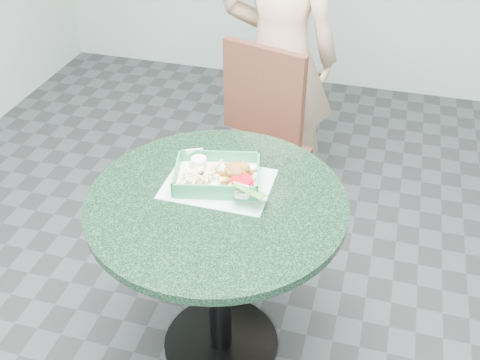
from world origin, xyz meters
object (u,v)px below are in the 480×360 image
(crab_sandwich, at_px, (235,180))
(sauce_ramekin, at_px, (203,164))
(diner_person, at_px, (280,50))
(food_basket, at_px, (217,182))
(dining_chair, at_px, (257,135))
(cafe_table, at_px, (218,241))

(crab_sandwich, bearing_deg, sauce_ramekin, 154.76)
(sauce_ramekin, bearing_deg, diner_person, 86.58)
(diner_person, height_order, food_basket, diner_person)
(dining_chair, xyz_separation_m, diner_person, (0.02, 0.33, 0.29))
(dining_chair, bearing_deg, food_basket, -70.75)
(food_basket, xyz_separation_m, sauce_ramekin, (-0.07, 0.05, 0.03))
(crab_sandwich, bearing_deg, dining_chair, 97.93)
(cafe_table, xyz_separation_m, food_basket, (-0.03, 0.09, 0.19))
(diner_person, bearing_deg, crab_sandwich, 93.67)
(dining_chair, distance_m, sauce_ramekin, 0.71)
(diner_person, relative_size, crab_sandwich, 13.33)
(cafe_table, bearing_deg, crab_sandwich, 61.37)
(diner_person, height_order, sauce_ramekin, diner_person)
(dining_chair, xyz_separation_m, sauce_ramekin, (-0.04, -0.65, 0.27))
(crab_sandwich, distance_m, sauce_ramekin, 0.15)
(diner_person, distance_m, crab_sandwich, 1.05)
(food_basket, bearing_deg, diner_person, 90.47)
(dining_chair, relative_size, diner_person, 0.56)
(crab_sandwich, bearing_deg, food_basket, 169.41)
(dining_chair, height_order, food_basket, dining_chair)
(cafe_table, distance_m, diner_person, 1.15)
(sauce_ramekin, bearing_deg, food_basket, -37.19)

